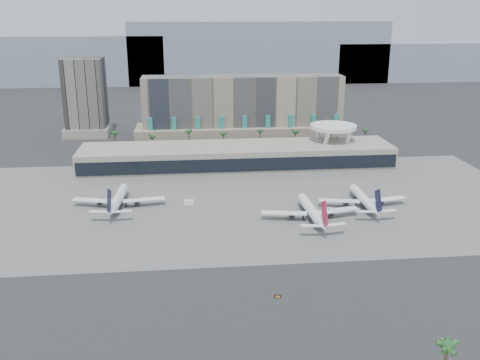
{
  "coord_description": "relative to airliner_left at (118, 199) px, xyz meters",
  "views": [
    {
      "loc": [
        -27.22,
        -172.14,
        82.89
      ],
      "look_at": [
        -5.57,
        40.0,
        14.66
      ],
      "focal_mm": 40.0,
      "sensor_mm": 36.0,
      "label": 1
    }
  ],
  "objects": [
    {
      "name": "mountain_ridge",
      "position": [
        85.95,
        417.72,
        26.23
      ],
      "size": [
        680.0,
        60.0,
        70.0
      ],
      "color": "gray",
      "rests_on": "ground"
    },
    {
      "name": "airliner_centre",
      "position": [
        81.14,
        -22.81,
        0.08
      ],
      "size": [
        41.77,
        43.01,
        14.84
      ],
      "rotation": [
        0.0,
        0.0,
        0.03
      ],
      "color": "white",
      "rests_on": "ground"
    },
    {
      "name": "service_vehicle_b",
      "position": [
        90.27,
        -15.75,
        -2.74
      ],
      "size": [
        3.73,
        2.3,
        1.85
      ],
      "primitive_type": "cube",
      "rotation": [
        0.0,
        0.0,
        -0.07
      ],
      "color": "white",
      "rests_on": "ground"
    },
    {
      "name": "saucer_structure",
      "position": [
        113.07,
        63.72,
        14.79
      ],
      "size": [
        26.0,
        26.0,
        21.89
      ],
      "color": "white",
      "rests_on": "ground"
    },
    {
      "name": "taxiway_sign",
      "position": [
        56.57,
        -83.84,
        -3.2
      ],
      "size": [
        2.09,
        0.69,
        0.94
      ],
      "rotation": [
        0.0,
        0.0,
        -0.2
      ],
      "color": "black",
      "rests_on": "ground"
    },
    {
      "name": "ground",
      "position": [
        58.07,
        -52.28,
        -3.66
      ],
      "size": [
        900.0,
        900.0,
        0.0
      ],
      "primitive_type": "plane",
      "color": "#232326",
      "rests_on": "ground"
    },
    {
      "name": "office_tower",
      "position": [
        -36.93,
        147.72,
        19.27
      ],
      "size": [
        30.0,
        30.0,
        52.0
      ],
      "color": "black",
      "rests_on": "ground"
    },
    {
      "name": "terminal",
      "position": [
        58.07,
        57.56,
        2.85
      ],
      "size": [
        170.0,
        32.5,
        14.5
      ],
      "color": "gray",
      "rests_on": "ground"
    },
    {
      "name": "palm_row",
      "position": [
        65.07,
        92.72,
        6.83
      ],
      "size": [
        157.8,
        2.8,
        13.1
      ],
      "color": "brown",
      "rests_on": "ground"
    },
    {
      "name": "airliner_left",
      "position": [
        0.0,
        0.0,
        0.0
      ],
      "size": [
        40.79,
        42.08,
        14.52
      ],
      "rotation": [
        0.0,
        0.0,
        -0.07
      ],
      "color": "white",
      "rests_on": "ground"
    },
    {
      "name": "apron_pad",
      "position": [
        58.07,
        2.72,
        -3.63
      ],
      "size": [
        260.0,
        130.0,
        0.06
      ],
      "primitive_type": "cube",
      "color": "#5B5B59",
      "rests_on": "ground"
    },
    {
      "name": "service_vehicle_a",
      "position": [
        30.95,
        -0.37,
        -2.61
      ],
      "size": [
        4.63,
        2.87,
        2.11
      ],
      "primitive_type": "cube",
      "rotation": [
        0.0,
        0.0,
        -0.19
      ],
      "color": "white",
      "rests_on": "ground"
    },
    {
      "name": "hotel",
      "position": [
        68.07,
        122.14,
        13.15
      ],
      "size": [
        140.0,
        30.0,
        42.0
      ],
      "color": "gray",
      "rests_on": "ground"
    },
    {
      "name": "airliner_right",
      "position": [
        107.28,
        -10.75,
        -0.09
      ],
      "size": [
        39.86,
        40.98,
        14.16
      ],
      "rotation": [
        0.0,
        0.0,
        -0.0
      ],
      "color": "white",
      "rests_on": "ground"
    },
    {
      "name": "near_palm_b",
      "position": [
        85.5,
        -130.6,
        8.33
      ],
      "size": [
        6.0,
        6.0,
        14.9
      ],
      "color": "brown",
      "rests_on": "ground"
    }
  ]
}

